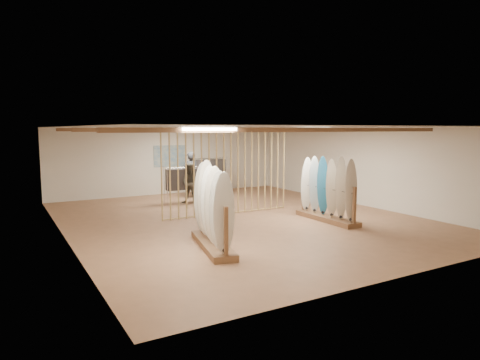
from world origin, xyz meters
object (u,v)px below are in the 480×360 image
rack_left (213,220)px  clothing_rack_b (209,170)px  rack_right (327,199)px  clothing_rack_a (182,179)px  shopper_a (191,172)px  shopper_b (191,181)px

rack_left → clothing_rack_b: size_ratio=1.60×
rack_left → rack_right: (4.29, 0.97, -0.01)m
clothing_rack_a → shopper_a: (0.75, 0.96, 0.16)m
rack_left → clothing_rack_a: bearing=86.8°
clothing_rack_a → shopper_a: 1.23m
shopper_b → clothing_rack_b: bearing=88.9°
rack_right → shopper_b: (-2.37, 4.73, 0.19)m
shopper_b → rack_right: bearing=-22.5°
rack_left → shopper_b: 6.02m
shopper_a → clothing_rack_b: bearing=-150.8°
rack_left → shopper_a: 7.37m
rack_right → shopper_b: size_ratio=1.41×
rack_left → clothing_rack_a: size_ratio=1.82×
shopper_a → clothing_rack_a: bearing=53.8°
shopper_b → shopper_a: bearing=108.0°
rack_left → clothing_rack_a: (1.69, 5.98, 0.22)m
shopper_a → shopper_b: (-0.52, -1.24, -0.20)m
clothing_rack_b → shopper_b: 2.45m
rack_left → shopper_b: (1.92, 5.71, 0.18)m
shopper_a → rack_right: bearing=109.0°
rack_right → clothing_rack_b: size_ratio=1.54×
rack_right → shopper_b: bearing=117.6°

